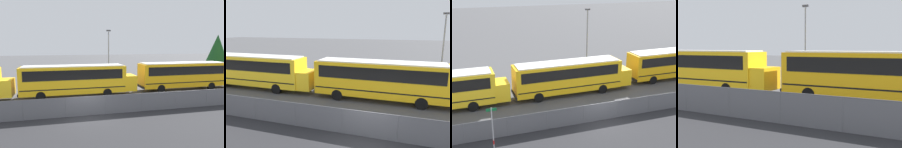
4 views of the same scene
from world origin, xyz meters
The scene contains 3 objects.
school_bus_3 centered at (-0.15, 6.60, 1.96)m, with size 12.17×2.49×3.34m.
school_bus_4 centered at (12.99, 7.21, 1.96)m, with size 12.17×2.49×3.34m.
light_pole centered at (5.12, 14.34, 4.16)m, with size 0.60×0.24×7.56m.
Camera 4 is at (18.11, -12.44, 3.61)m, focal length 50.00 mm.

